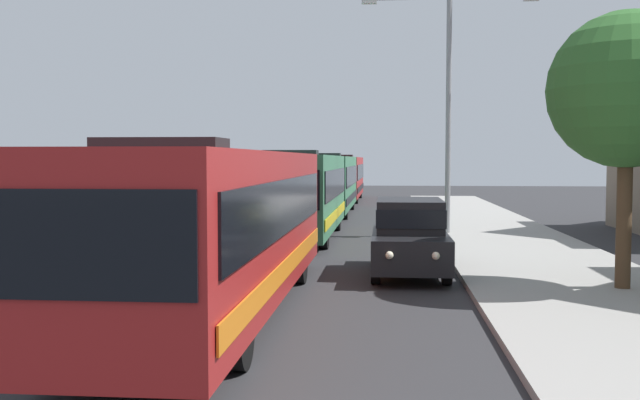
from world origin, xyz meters
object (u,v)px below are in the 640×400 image
at_px(bus_second_in_line, 302,192).
at_px(bus_middle, 328,182).
at_px(white_suv, 409,234).
at_px(roadside_tree, 627,91).
at_px(bus_lead, 221,224).
at_px(streetlamp_mid, 449,87).
at_px(bus_fourth_in_line, 343,177).

xyz_separation_m(bus_second_in_line, bus_middle, (0.00, 12.02, 0.00)).
relative_size(white_suv, roadside_tree, 0.81).
distance_m(bus_lead, roadside_tree, 8.98).
distance_m(bus_middle, streetlamp_mid, 12.90).
bearing_deg(white_suv, bus_lead, -126.80).
xyz_separation_m(bus_lead, roadside_tree, (8.19, 2.56, 2.68)).
bearing_deg(bus_fourth_in_line, white_suv, -83.56).
bearing_deg(roadside_tree, bus_second_in_line, 127.80).
relative_size(bus_middle, streetlamp_mid, 1.31).
xyz_separation_m(bus_lead, bus_second_in_line, (-0.00, 13.11, -0.00)).
xyz_separation_m(bus_middle, bus_fourth_in_line, (0.00, 12.59, 0.00)).
xyz_separation_m(bus_second_in_line, roadside_tree, (8.19, -10.55, 2.68)).
height_order(bus_second_in_line, roadside_tree, roadside_tree).
distance_m(bus_second_in_line, bus_middle, 12.02).
bearing_deg(white_suv, bus_second_in_line, 114.36).
bearing_deg(white_suv, streetlamp_mid, 79.47).
distance_m(bus_lead, streetlamp_mid, 15.59).
relative_size(bus_fourth_in_line, streetlamp_mid, 1.33).
height_order(streetlamp_mid, roadside_tree, streetlamp_mid).
xyz_separation_m(bus_lead, bus_fourth_in_line, (-0.00, 37.72, -0.00)).
bearing_deg(bus_lead, bus_middle, 90.00).
relative_size(bus_fourth_in_line, white_suv, 2.49).
relative_size(bus_lead, white_suv, 2.52).
distance_m(bus_lead, bus_fourth_in_line, 37.72).
height_order(bus_lead, bus_middle, same).
bearing_deg(roadside_tree, white_suv, 152.01).
bearing_deg(streetlamp_mid, bus_second_in_line, -169.73).
bearing_deg(white_suv, roadside_tree, -27.99).
bearing_deg(bus_lead, roadside_tree, 17.35).
xyz_separation_m(bus_second_in_line, streetlamp_mid, (5.40, 0.98, 3.92)).
bearing_deg(bus_second_in_line, bus_middle, 90.00).
bearing_deg(bus_second_in_line, bus_lead, -90.00).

